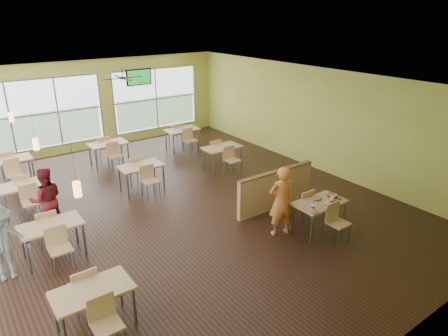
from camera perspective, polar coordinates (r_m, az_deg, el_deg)
The scene contains 20 objects.
room at distance 9.95m, azimuth -6.98°, elevation 2.82°, with size 12.00×12.04×3.20m.
window_bays at distance 11.97m, azimuth -25.56°, elevation 3.44°, with size 9.24×10.24×2.38m.
main_table at distance 9.34m, azimuth 13.50°, elevation -5.37°, with size 1.22×1.52×0.87m.
half_wall_divider at distance 10.28m, azimuth 7.40°, elevation -3.03°, with size 2.40×0.14×1.04m.
dining_tables at distance 11.36m, azimuth -15.64°, elevation -0.66°, with size 6.92×8.72×0.87m.
pendant_lights at distance 9.34m, azimuth -26.79°, elevation 4.89°, with size 0.11×7.31×0.86m.
ceiling_fan at distance 12.29m, azimuth -14.31°, elevation 12.37°, with size 1.25×1.25×0.29m.
tv_backwall at distance 15.69m, azimuth -12.08°, elevation 12.57°, with size 1.00×0.07×0.60m.
man_plaid at distance 8.99m, azimuth 8.17°, elevation -4.72°, with size 0.60×0.39×1.64m, color #E74E19.
patron_maroon at distance 9.94m, azimuth -24.03°, elevation -4.17°, with size 0.75×0.58×1.53m, color maroon.
patron_grey at distance 8.56m, azimuth -29.24°, elevation -9.34°, with size 0.99×0.57×1.53m, color slate.
cup_blue at distance 8.87m, azimuth 12.59°, elevation -5.43°, with size 0.09×0.09×0.34m.
cup_yellow at distance 9.06m, azimuth 14.36°, elevation -5.06°, with size 0.08×0.08×0.30m.
cup_red_near at distance 9.23m, azimuth 15.09°, elevation -4.56°, with size 0.10×0.10×0.34m.
cup_red_far at distance 9.35m, azimuth 15.23°, elevation -4.22°, with size 0.10×0.10×0.35m.
food_basket at distance 9.59m, azimuth 15.20°, elevation -3.80°, with size 0.26×0.26×0.06m.
ketchup_cup at distance 9.52m, azimuth 16.23°, elevation -4.25°, with size 0.06×0.06×0.03m, color #A42403.
wrapper_left at distance 8.76m, azimuth 12.86°, elevation -6.16°, with size 0.17×0.15×0.04m, color #A3884F.
wrapper_mid at distance 9.37m, azimuth 13.14°, elevation -4.24°, with size 0.22×0.20×0.05m, color #A3884F.
wrapper_right at distance 9.38m, azimuth 15.54°, elevation -4.54°, with size 0.13×0.12×0.03m, color #A3884F.
Camera 1 is at (-4.50, -8.29, 4.76)m, focal length 32.00 mm.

